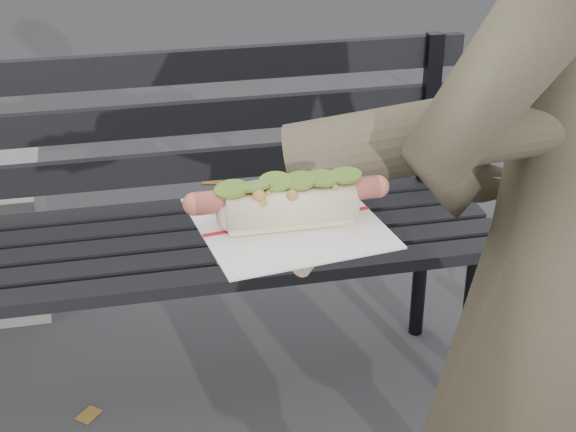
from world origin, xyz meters
name	(u,v)px	position (x,y,z in m)	size (l,w,h in m)	color
park_bench	(173,209)	(0.00, 0.97, 0.52)	(1.50, 0.44, 0.88)	black
person	(571,287)	(0.47, 0.01, 0.83)	(0.60, 0.40, 1.66)	#494330
held_hotdog	(444,148)	(0.25, -0.03, 1.07)	(0.64, 0.31, 0.20)	#494330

